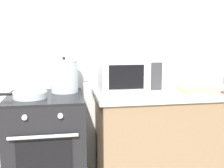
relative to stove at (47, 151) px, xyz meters
name	(u,v)px	position (x,y,z in m)	size (l,w,h in m)	color
back_wall	(117,51)	(0.65, 0.37, 0.79)	(4.40, 0.10, 2.50)	silver
lower_cabinet_right	(190,143)	(1.25, 0.02, -0.02)	(1.64, 0.56, 0.88)	#8C7051
countertop_right	(192,93)	(1.25, 0.02, 0.44)	(1.70, 0.60, 0.04)	beige
stove	(47,151)	(0.00, 0.00, 0.00)	(0.60, 0.64, 0.92)	black
stock_pot	(64,76)	(0.16, 0.14, 0.60)	(0.32, 0.23, 0.30)	silver
frying_pan	(29,95)	(-0.11, -0.06, 0.48)	(0.46, 0.26, 0.05)	silver
microwave	(129,74)	(0.70, 0.08, 0.61)	(0.50, 0.37, 0.30)	silver
cutting_board	(201,89)	(1.32, 0.00, 0.47)	(0.36, 0.26, 0.02)	tan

